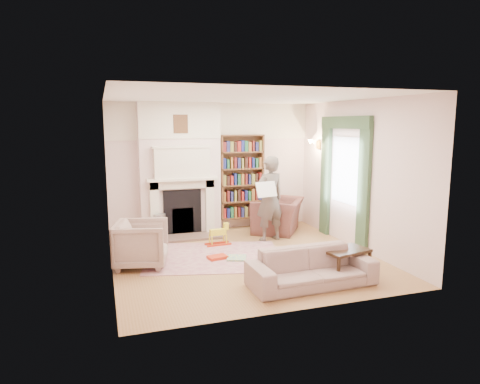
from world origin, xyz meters
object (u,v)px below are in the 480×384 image
object	(u,v)px
armchair_reading	(278,215)
sofa	(312,268)
rocking_horse	(218,235)
paraffin_heater	(160,227)
armchair_left	(141,244)
man_reading	(270,199)
coffee_table	(345,263)
bookcase	(242,177)

from	to	relation	value
armchair_reading	sofa	size ratio (longest dim) A/B	0.60
armchair_reading	rocking_horse	xyz separation A→B (m)	(-1.54, -0.64, -0.15)
paraffin_heater	rocking_horse	distance (m)	1.26
armchair_left	man_reading	bearing A→B (deg)	-59.08
sofa	coffee_table	world-z (taller)	sofa
sofa	armchair_left	bearing A→B (deg)	142.47
man_reading	paraffin_heater	distance (m)	2.30
armchair_reading	paraffin_heater	xyz separation A→B (m)	(-2.57, 0.08, -0.09)
sofa	paraffin_heater	world-z (taller)	paraffin_heater
armchair_left	coffee_table	distance (m)	3.32
sofa	man_reading	distance (m)	2.57
sofa	bookcase	bearing A→B (deg)	86.34
rocking_horse	armchair_reading	bearing A→B (deg)	18.46
armchair_reading	sofa	xyz separation A→B (m)	(-0.78, -3.08, -0.09)
armchair_left	coffee_table	world-z (taller)	armchair_left
sofa	paraffin_heater	distance (m)	3.63
armchair_left	sofa	bearing A→B (deg)	-112.34
bookcase	armchair_reading	xyz separation A→B (m)	(0.65, -0.58, -0.81)
coffee_table	rocking_horse	bearing A→B (deg)	109.79
armchair_reading	coffee_table	xyz separation A→B (m)	(-0.12, -2.93, -0.14)
bookcase	coffee_table	distance (m)	3.67
armchair_reading	paraffin_heater	size ratio (longest dim) A/B	2.05
coffee_table	rocking_horse	world-z (taller)	coffee_table
paraffin_heater	rocking_horse	bearing A→B (deg)	-35.22
bookcase	rocking_horse	size ratio (longest dim) A/B	3.72
man_reading	coffee_table	xyz separation A→B (m)	(0.33, -2.33, -0.64)
man_reading	sofa	bearing A→B (deg)	69.99
armchair_reading	man_reading	distance (m)	0.90
bookcase	rocking_horse	distance (m)	1.79
paraffin_heater	armchair_reading	bearing A→B (deg)	-1.86
paraffin_heater	rocking_horse	world-z (taller)	paraffin_heater
armchair_left	paraffin_heater	bearing A→B (deg)	-4.89
armchair_reading	armchair_left	distance (m)	3.38
bookcase	armchair_reading	bearing A→B (deg)	-41.50
bookcase	man_reading	bearing A→B (deg)	-80.26
coffee_table	paraffin_heater	bearing A→B (deg)	117.04
bookcase	armchair_reading	distance (m)	1.19
paraffin_heater	man_reading	bearing A→B (deg)	-17.86
armchair_left	sofa	size ratio (longest dim) A/B	0.45
armchair_left	rocking_horse	xyz separation A→B (m)	(1.53, 0.78, -0.17)
man_reading	paraffin_heater	xyz separation A→B (m)	(-2.12, 0.68, -0.59)
bookcase	armchair_left	bearing A→B (deg)	-140.43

